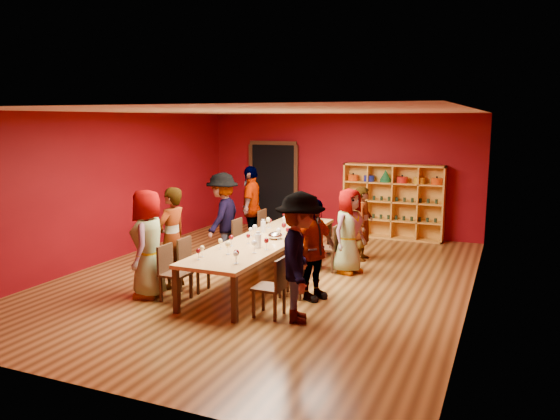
# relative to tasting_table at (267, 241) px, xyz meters

# --- Properties ---
(room_shell) EXTENTS (7.10, 9.10, 3.04)m
(room_shell) POSITION_rel_tasting_table_xyz_m (0.00, 0.00, 0.80)
(room_shell) COLOR #583617
(room_shell) RESTS_ON ground
(tasting_table) EXTENTS (1.10, 4.50, 0.75)m
(tasting_table) POSITION_rel_tasting_table_xyz_m (0.00, 0.00, 0.00)
(tasting_table) COLOR tan
(tasting_table) RESTS_ON ground
(doorway) EXTENTS (1.40, 0.17, 2.30)m
(doorway) POSITION_rel_tasting_table_xyz_m (-1.80, 4.43, 0.42)
(doorway) COLOR black
(doorway) RESTS_ON ground
(shelving_unit) EXTENTS (2.40, 0.40, 1.80)m
(shelving_unit) POSITION_rel_tasting_table_xyz_m (1.40, 4.32, 0.28)
(shelving_unit) COLOR gold
(shelving_unit) RESTS_ON ground
(chair_person_left_0) EXTENTS (0.42, 0.42, 0.89)m
(chair_person_left_0) POSITION_rel_tasting_table_xyz_m (-0.91, -1.67, -0.20)
(chair_person_left_0) COLOR black
(chair_person_left_0) RESTS_ON ground
(person_left_0) EXTENTS (0.73, 0.97, 1.76)m
(person_left_0) POSITION_rel_tasting_table_xyz_m (-1.34, -1.67, 0.18)
(person_left_0) COLOR #505156
(person_left_0) RESTS_ON ground
(chair_person_left_1) EXTENTS (0.42, 0.42, 0.89)m
(chair_person_left_1) POSITION_rel_tasting_table_xyz_m (-0.91, -1.12, -0.20)
(chair_person_left_1) COLOR black
(chair_person_left_1) RESTS_ON ground
(person_left_1) EXTENTS (0.53, 0.68, 1.74)m
(person_left_1) POSITION_rel_tasting_table_xyz_m (-1.26, -1.12, 0.17)
(person_left_1) COLOR #5077A6
(person_left_1) RESTS_ON ground
(chair_person_left_3) EXTENTS (0.42, 0.42, 0.89)m
(chair_person_left_3) POSITION_rel_tasting_table_xyz_m (-0.91, 0.81, -0.20)
(chair_person_left_3) COLOR black
(chair_person_left_3) RESTS_ON ground
(person_left_3) EXTENTS (0.61, 1.21, 1.81)m
(person_left_3) POSITION_rel_tasting_table_xyz_m (-1.34, 0.81, 0.20)
(person_left_3) COLOR #141C38
(person_left_3) RESTS_ON ground
(chair_person_left_4) EXTENTS (0.42, 0.42, 0.89)m
(chair_person_left_4) POSITION_rel_tasting_table_xyz_m (-0.91, 2.00, -0.20)
(chair_person_left_4) COLOR black
(chair_person_left_4) RESTS_ON ground
(person_left_4) EXTENTS (0.71, 1.17, 1.85)m
(person_left_4) POSITION_rel_tasting_table_xyz_m (-1.28, 2.00, 0.23)
(person_left_4) COLOR #141938
(person_left_4) RESTS_ON ground
(chair_person_right_0) EXTENTS (0.42, 0.42, 0.89)m
(chair_person_right_0) POSITION_rel_tasting_table_xyz_m (0.91, -1.73, -0.20)
(chair_person_right_0) COLOR black
(chair_person_right_0) RESTS_ON ground
(person_right_0) EXTENTS (0.88, 1.31, 1.87)m
(person_right_0) POSITION_rel_tasting_table_xyz_m (1.31, -1.73, 0.24)
(person_right_0) COLOR #5581B0
(person_right_0) RESTS_ON ground
(chair_person_right_1) EXTENTS (0.42, 0.42, 0.89)m
(chair_person_right_1) POSITION_rel_tasting_table_xyz_m (0.91, -0.76, -0.20)
(chair_person_right_1) COLOR black
(chair_person_right_1) RESTS_ON ground
(person_right_1) EXTENTS (0.79, 1.05, 1.64)m
(person_right_1) POSITION_rel_tasting_table_xyz_m (1.16, -0.76, 0.12)
(person_right_1) COLOR silver
(person_right_1) RESTS_ON ground
(chair_person_right_3) EXTENTS (0.42, 0.42, 0.89)m
(chair_person_right_3) POSITION_rel_tasting_table_xyz_m (0.91, 0.94, -0.20)
(chair_person_right_3) COLOR black
(chair_person_right_3) RESTS_ON ground
(person_right_3) EXTENTS (0.69, 0.89, 1.60)m
(person_right_3) POSITION_rel_tasting_table_xyz_m (1.26, 0.94, 0.10)
(person_right_3) COLOR #537FAB
(person_right_3) RESTS_ON ground
(chair_person_right_4) EXTENTS (0.42, 0.42, 0.89)m
(chair_person_right_4) POSITION_rel_tasting_table_xyz_m (0.91, 2.00, -0.20)
(chair_person_right_4) COLOR black
(chair_person_right_4) RESTS_ON ground
(person_right_4) EXTENTS (0.44, 0.58, 1.51)m
(person_right_4) POSITION_rel_tasting_table_xyz_m (1.27, 2.00, 0.06)
(person_right_4) COLOR #597CB9
(person_right_4) RESTS_ON ground
(wine_glass_0) EXTENTS (0.08, 0.08, 0.20)m
(wine_glass_0) POSITION_rel_tasting_table_xyz_m (0.37, 1.65, 0.20)
(wine_glass_0) COLOR silver
(wine_glass_0) RESTS_ON tasting_table
(wine_glass_1) EXTENTS (0.07, 0.07, 0.18)m
(wine_glass_1) POSITION_rel_tasting_table_xyz_m (-0.18, 1.24, 0.18)
(wine_glass_1) COLOR silver
(wine_glass_1) RESTS_ON tasting_table
(wine_glass_2) EXTENTS (0.08, 0.08, 0.20)m
(wine_glass_2) POSITION_rel_tasting_table_xyz_m (0.37, -0.82, 0.20)
(wine_glass_2) COLOR silver
(wine_glass_2) RESTS_ON tasting_table
(wine_glass_3) EXTENTS (0.09, 0.09, 0.22)m
(wine_glass_3) POSITION_rel_tasting_table_xyz_m (0.16, 0.42, 0.21)
(wine_glass_3) COLOR silver
(wine_glass_3) RESTS_ON tasting_table
(wine_glass_4) EXTENTS (0.08, 0.08, 0.20)m
(wine_glass_4) POSITION_rel_tasting_table_xyz_m (0.32, -1.80, 0.19)
(wine_glass_4) COLOR silver
(wine_glass_4) RESTS_ON tasting_table
(wine_glass_5) EXTENTS (0.08, 0.08, 0.19)m
(wine_glass_5) POSITION_rel_tasting_table_xyz_m (-0.28, -0.81, 0.19)
(wine_glass_5) COLOR silver
(wine_glass_5) RESTS_ON tasting_table
(wine_glass_6) EXTENTS (0.07, 0.07, 0.18)m
(wine_glass_6) POSITION_rel_tasting_table_xyz_m (-0.35, -1.06, 0.18)
(wine_glass_6) COLOR silver
(wine_glass_6) RESTS_ON tasting_table
(wine_glass_7) EXTENTS (0.08, 0.08, 0.20)m
(wine_glass_7) POSITION_rel_tasting_table_xyz_m (0.27, 0.82, 0.19)
(wine_glass_7) COLOR silver
(wine_glass_7) RESTS_ON tasting_table
(wine_glass_8) EXTENTS (0.07, 0.07, 0.18)m
(wine_glass_8) POSITION_rel_tasting_table_xyz_m (-0.33, 0.89, 0.18)
(wine_glass_8) COLOR silver
(wine_glass_8) RESTS_ON tasting_table
(wine_glass_9) EXTENTS (0.08, 0.08, 0.21)m
(wine_glass_9) POSITION_rel_tasting_table_xyz_m (0.29, 1.98, 0.20)
(wine_glass_9) COLOR silver
(wine_glass_9) RESTS_ON tasting_table
(wine_glass_10) EXTENTS (0.07, 0.07, 0.18)m
(wine_glass_10) POSITION_rel_tasting_table_xyz_m (-0.35, -1.64, 0.18)
(wine_glass_10) COLOR silver
(wine_glass_10) RESTS_ON tasting_table
(wine_glass_11) EXTENTS (0.07, 0.07, 0.18)m
(wine_glass_11) POSITION_rel_tasting_table_xyz_m (-0.10, -0.53, 0.18)
(wine_glass_11) COLOR silver
(wine_glass_11) RESTS_ON tasting_table
(wine_glass_12) EXTENTS (0.09, 0.09, 0.22)m
(wine_glass_12) POSITION_rel_tasting_table_xyz_m (-0.35, 0.84, 0.21)
(wine_glass_12) COLOR silver
(wine_glass_12) RESTS_ON tasting_table
(wine_glass_13) EXTENTS (0.09, 0.09, 0.22)m
(wine_glass_13) POSITION_rel_tasting_table_xyz_m (-0.06, -1.34, 0.21)
(wine_glass_13) COLOR silver
(wine_glass_13) RESTS_ON tasting_table
(wine_glass_14) EXTENTS (0.09, 0.09, 0.22)m
(wine_glass_14) POSITION_rel_tasting_table_xyz_m (0.29, -1.10, 0.21)
(wine_glass_14) COLOR silver
(wine_glass_14) RESTS_ON tasting_table
(wine_glass_15) EXTENTS (0.07, 0.07, 0.18)m
(wine_glass_15) POSITION_rel_tasting_table_xyz_m (-0.30, -0.04, 0.18)
(wine_glass_15) COLOR silver
(wine_glass_15) RESTS_ON tasting_table
(wine_glass_16) EXTENTS (0.07, 0.07, 0.18)m
(wine_glass_16) POSITION_rel_tasting_table_xyz_m (-0.31, -1.81, 0.18)
(wine_glass_16) COLOR silver
(wine_glass_16) RESTS_ON tasting_table
(wine_glass_17) EXTENTS (0.08, 0.08, 0.20)m
(wine_glass_17) POSITION_rel_tasting_table_xyz_m (-0.35, 1.67, 0.20)
(wine_glass_17) COLOR silver
(wine_glass_17) RESTS_ON tasting_table
(wine_glass_18) EXTENTS (0.09, 0.09, 0.22)m
(wine_glass_18) POSITION_rel_tasting_table_xyz_m (0.26, -0.06, 0.21)
(wine_glass_18) COLOR silver
(wine_glass_18) RESTS_ON tasting_table
(wine_glass_19) EXTENTS (0.07, 0.07, 0.18)m
(wine_glass_19) POSITION_rel_tasting_table_xyz_m (0.33, 0.91, 0.18)
(wine_glass_19) COLOR silver
(wine_glass_19) RESTS_ON tasting_table
(wine_glass_20) EXTENTS (0.09, 0.09, 0.21)m
(wine_glass_20) POSITION_rel_tasting_table_xyz_m (0.32, -1.78, 0.21)
(wine_glass_20) COLOR silver
(wine_glass_20) RESTS_ON tasting_table
(wine_glass_21) EXTENTS (0.08, 0.08, 0.19)m
(wine_glass_21) POSITION_rel_tasting_table_xyz_m (-0.31, 1.91, 0.19)
(wine_glass_21) COLOR silver
(wine_glass_21) RESTS_ON tasting_table
(wine_glass_22) EXTENTS (0.08, 0.08, 0.20)m
(wine_glass_22) POSITION_rel_tasting_table_xyz_m (0.37, 0.12, 0.20)
(wine_glass_22) COLOR silver
(wine_glass_22) RESTS_ON tasting_table
(wine_glass_23) EXTENTS (0.08, 0.08, 0.21)m
(wine_glass_23) POSITION_rel_tasting_table_xyz_m (-0.28, 0.10, 0.20)
(wine_glass_23) COLOR silver
(wine_glass_23) RESTS_ON tasting_table
(spittoon_bowl) EXTENTS (0.26, 0.26, 0.14)m
(spittoon_bowl) POSITION_rel_tasting_table_xyz_m (0.18, -0.01, 0.11)
(spittoon_bowl) COLOR #B1B4B8
(spittoon_bowl) RESTS_ON tasting_table
(carafe_a) EXTENTS (0.10, 0.10, 0.25)m
(carafe_a) POSITION_rel_tasting_table_xyz_m (-0.27, 0.45, 0.16)
(carafe_a) COLOR silver
(carafe_a) RESTS_ON tasting_table
(carafe_b) EXTENTS (0.13, 0.13, 0.28)m
(carafe_b) POSITION_rel_tasting_table_xyz_m (0.19, -0.76, 0.18)
(carafe_b) COLOR silver
(carafe_b) RESTS_ON tasting_table
(wine_bottle) EXTENTS (0.07, 0.07, 0.27)m
(wine_bottle) POSITION_rel_tasting_table_xyz_m (0.24, 1.75, 0.15)
(wine_bottle) COLOR #143918
(wine_bottle) RESTS_ON tasting_table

